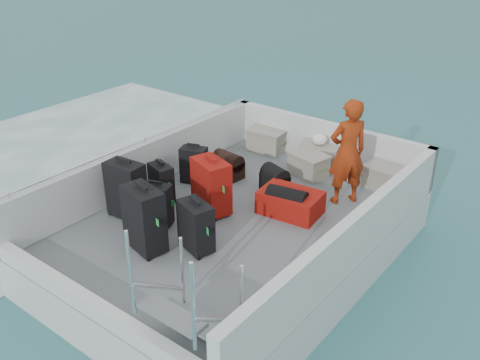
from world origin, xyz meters
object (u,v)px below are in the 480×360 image
object	(u,v)px
suitcase_2	(194,165)
crate_3	(384,179)
suitcase_3	(144,220)
suitcase_8	(290,202)
crate_1	(309,166)
suitcase_1	(161,184)
crate_0	(267,141)
suitcase_5	(211,187)
crate_2	(319,156)
suitcase_6	(196,227)
suitcase_4	(157,206)
passenger	(348,152)
suitcase_0	(126,190)

from	to	relation	value
suitcase_2	crate_3	xyz separation A→B (m)	(2.42, 1.60, -0.12)
suitcase_2	suitcase_3	bearing A→B (deg)	-87.04
suitcase_8	crate_1	world-z (taller)	crate_1
suitcase_3	crate_3	world-z (taller)	suitcase_3
suitcase_1	crate_0	distance (m)	2.47
suitcase_8	suitcase_2	bearing A→B (deg)	87.51
suitcase_5	crate_2	distance (m)	2.28
suitcase_3	suitcase_6	xyz separation A→B (m)	(0.51, 0.37, -0.09)
suitcase_8	crate_3	xyz separation A→B (m)	(0.72, 1.50, 0.00)
suitcase_2	crate_0	world-z (taller)	suitcase_2
suitcase_4	crate_2	bearing A→B (deg)	54.98
suitcase_1	crate_1	xyz separation A→B (m)	(1.21, 2.05, -0.12)
suitcase_4	crate_3	xyz separation A→B (m)	(1.94, 2.86, -0.13)
suitcase_4	crate_1	xyz separation A→B (m)	(0.80, 2.54, -0.12)
suitcase_6	crate_3	world-z (taller)	suitcase_6
crate_2	passenger	world-z (taller)	passenger
crate_0	suitcase_5	bearing A→B (deg)	-74.11
suitcase_4	crate_0	distance (m)	2.97
suitcase_0	passenger	distance (m)	3.09
crate_2	crate_3	size ratio (longest dim) A/B	1.07
suitcase_1	crate_0	size ratio (longest dim) A/B	0.96
suitcase_6	crate_0	distance (m)	3.26
suitcase_1	crate_2	distance (m)	2.72
suitcase_5	suitcase_6	world-z (taller)	suitcase_5
crate_3	suitcase_5	bearing A→B (deg)	-127.03
suitcase_6	crate_3	xyz separation A→B (m)	(1.14, 2.97, -0.15)
suitcase_5	passenger	xyz separation A→B (m)	(1.31, 1.40, 0.39)
crate_3	crate_0	bearing A→B (deg)	177.56
suitcase_2	suitcase_4	distance (m)	1.34
suitcase_2	suitcase_5	bearing A→B (deg)	-54.31
suitcase_4	crate_2	size ratio (longest dim) A/B	1.00
suitcase_8	suitcase_4	bearing A→B (deg)	131.97
suitcase_6	crate_1	world-z (taller)	suitcase_6
crate_1	crate_0	bearing A→B (deg)	159.56
crate_3	suitcase_6	bearing A→B (deg)	-110.97
suitcase_8	suitcase_1	bearing A→B (deg)	111.96
crate_0	crate_3	xyz separation A→B (m)	(2.24, -0.10, -0.02)
suitcase_2	suitcase_3	world-z (taller)	suitcase_3
suitcase_2	passenger	xyz separation A→B (m)	(2.12, 0.87, 0.49)
suitcase_1	suitcase_8	distance (m)	1.85
suitcase_0	suitcase_3	xyz separation A→B (m)	(0.78, -0.40, 0.01)
suitcase_0	suitcase_3	distance (m)	0.87
suitcase_2	crate_2	bearing A→B (deg)	33.31
suitcase_6	crate_2	distance (m)	3.07
suitcase_1	crate_3	distance (m)	3.34
suitcase_0	suitcase_5	size ratio (longest dim) A/B	1.04
crate_1	crate_3	xyz separation A→B (m)	(1.14, 0.31, -0.01)
suitcase_5	passenger	distance (m)	1.96
crate_3	suitcase_8	bearing A→B (deg)	-115.57
suitcase_0	passenger	world-z (taller)	passenger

